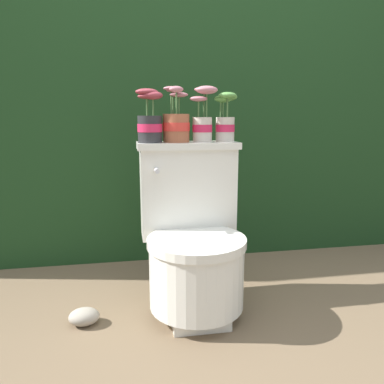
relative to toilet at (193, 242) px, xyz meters
name	(u,v)px	position (x,y,z in m)	size (l,w,h in m)	color
ground_plane	(219,315)	(0.10, -0.09, -0.31)	(12.00, 12.00, 0.00)	brown
hedge_backdrop	(179,110)	(0.10, 1.05, 0.58)	(3.35, 0.88, 1.79)	#193819
toilet	(193,242)	(0.00, 0.00, 0.00)	(0.45, 0.51, 0.73)	silver
potted_plant_left	(150,121)	(-0.17, 0.13, 0.52)	(0.12, 0.11, 0.23)	#262628
potted_plant_midleft	(176,123)	(-0.05, 0.14, 0.51)	(0.12, 0.12, 0.24)	#9E5638
potted_plant_middle	(203,118)	(0.07, 0.14, 0.53)	(0.13, 0.09, 0.25)	beige
potted_plant_midright	(225,118)	(0.18, 0.15, 0.53)	(0.11, 0.11, 0.22)	beige
garden_stone	(84,317)	(-0.47, -0.06, -0.27)	(0.12, 0.10, 0.07)	#9E9384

